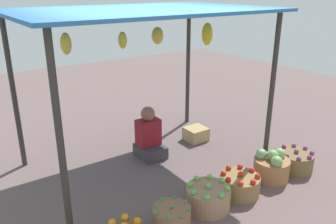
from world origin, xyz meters
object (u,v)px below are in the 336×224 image
Objects in this scene: basket_green_apples at (208,197)px; basket_cabbages at (271,167)px; vendor_person at (149,138)px; wooden_crate_near_vendor at (196,134)px; basket_green_chilies at (172,219)px; basket_red_tomatoes at (240,184)px; basket_purple_onions at (295,161)px.

basket_green_apples is 1.12m from basket_cabbages.
wooden_crate_near_vendor is (0.95, 0.05, -0.19)m from vendor_person.
vendor_person is at bearing 65.73° from basket_green_chilies.
basket_red_tomatoes is at bearing -110.18° from wooden_crate_near_vendor.
basket_red_tomatoes is 1.45× the size of wooden_crate_near_vendor.
basket_green_apples is (-0.14, -1.50, -0.16)m from vendor_person.
basket_purple_onions is at bearing -0.65° from basket_red_tomatoes.
wooden_crate_near_vendor is at bearing 91.33° from basket_cabbages.
basket_green_apples is 1.89m from wooden_crate_near_vendor.
vendor_person is at bearing 84.72° from basket_green_apples.
basket_red_tomatoes is at bearing -75.80° from vendor_person.
basket_red_tomatoes is 1.01× the size of basket_purple_onions.
vendor_person is 1.52× the size of basket_green_apples.
vendor_person reaches higher than wooden_crate_near_vendor.
basket_green_chilies is 2.17m from basket_purple_onions.
vendor_person is 1.55m from basket_red_tomatoes.
basket_green_chilies is at bearing -175.56° from basket_red_tomatoes.
basket_cabbages is (0.60, 0.01, 0.05)m from basket_red_tomatoes.
vendor_person is at bearing 134.05° from basket_purple_onions.
basket_red_tomatoes reaches higher than wooden_crate_near_vendor.
basket_purple_onions is at bearing -45.95° from vendor_person.
basket_green_chilies is 0.79× the size of basket_green_apples.
basket_green_chilies is 0.87× the size of basket_cabbages.
basket_purple_onions is (1.46, -1.51, -0.17)m from vendor_person.
basket_cabbages is (1.70, 0.10, 0.04)m from basket_green_chilies.
wooden_crate_near_vendor is (1.09, 1.55, -0.03)m from basket_green_apples.
basket_green_apples is 1.10× the size of basket_cabbages.
vendor_person is at bearing 104.20° from basket_red_tomatoes.
basket_green_chilies is 1.70m from basket_cabbages.
basket_cabbages reaches higher than basket_red_tomatoes.
basket_purple_onions is 1.44× the size of wooden_crate_near_vendor.
basket_green_chilies is at bearing -114.27° from vendor_person.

